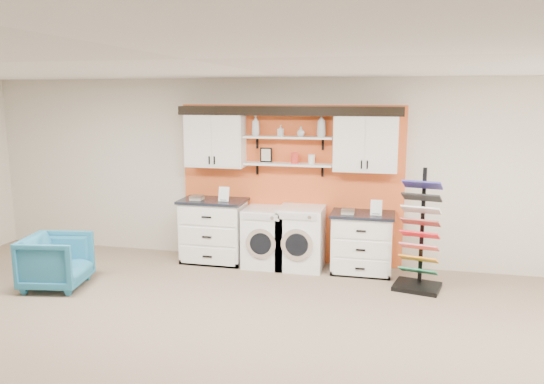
% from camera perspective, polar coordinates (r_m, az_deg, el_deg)
% --- Properties ---
extents(ceiling, '(10.00, 10.00, 0.00)m').
position_cam_1_polar(ceiling, '(4.17, -9.02, 13.94)').
color(ceiling, white).
rests_on(ceiling, wall_back).
extents(wall_back, '(10.00, 0.00, 10.00)m').
position_cam_1_polar(wall_back, '(8.09, 2.03, 2.26)').
color(wall_back, beige).
rests_on(wall_back, floor).
extents(accent_panel, '(3.40, 0.07, 2.40)m').
position_cam_1_polar(accent_panel, '(8.09, 1.97, 0.82)').
color(accent_panel, '#E45B27').
rests_on(accent_panel, wall_back).
extents(upper_cabinet_left, '(0.90, 0.35, 0.84)m').
position_cam_1_polar(upper_cabinet_left, '(8.14, -6.10, 5.66)').
color(upper_cabinet_left, white).
rests_on(upper_cabinet_left, wall_back).
extents(upper_cabinet_right, '(0.90, 0.35, 0.84)m').
position_cam_1_polar(upper_cabinet_right, '(7.69, 10.06, 5.29)').
color(upper_cabinet_right, white).
rests_on(upper_cabinet_right, wall_back).
extents(shelf_lower, '(1.32, 0.28, 0.03)m').
position_cam_1_polar(shelf_lower, '(7.88, 1.75, 3.00)').
color(shelf_lower, white).
rests_on(shelf_lower, wall_back).
extents(shelf_upper, '(1.32, 0.28, 0.03)m').
position_cam_1_polar(shelf_upper, '(7.84, 1.76, 5.90)').
color(shelf_upper, white).
rests_on(shelf_upper, wall_back).
extents(crown_molding, '(3.30, 0.41, 0.13)m').
position_cam_1_polar(crown_molding, '(7.83, 1.80, 8.81)').
color(crown_molding, black).
rests_on(crown_molding, wall_back).
extents(picture_frame, '(0.18, 0.02, 0.22)m').
position_cam_1_polar(picture_frame, '(7.99, -0.65, 4.01)').
color(picture_frame, black).
rests_on(picture_frame, shelf_lower).
extents(canister_red, '(0.11, 0.11, 0.16)m').
position_cam_1_polar(canister_red, '(7.85, 2.47, 3.67)').
color(canister_red, red).
rests_on(canister_red, shelf_lower).
extents(canister_cream, '(0.10, 0.10, 0.14)m').
position_cam_1_polar(canister_cream, '(7.81, 4.27, 3.54)').
color(canister_cream, silver).
rests_on(canister_cream, shelf_lower).
extents(base_cabinet_left, '(1.00, 0.66, 0.98)m').
position_cam_1_polar(base_cabinet_left, '(8.23, -6.27, -4.14)').
color(base_cabinet_left, white).
rests_on(base_cabinet_left, floor).
extents(base_cabinet_right, '(0.90, 0.66, 0.88)m').
position_cam_1_polar(base_cabinet_right, '(7.80, 9.66, -5.39)').
color(base_cabinet_right, white).
rests_on(base_cabinet_right, floor).
extents(washer, '(0.63, 0.71, 0.88)m').
position_cam_1_polar(washer, '(8.00, -0.62, -4.83)').
color(washer, white).
rests_on(washer, floor).
extents(dryer, '(0.66, 0.71, 0.92)m').
position_cam_1_polar(dryer, '(7.89, 3.15, -4.92)').
color(dryer, white).
rests_on(dryer, floor).
extents(sample_rack, '(0.67, 0.60, 1.61)m').
position_cam_1_polar(sample_rack, '(7.29, 15.54, -6.11)').
color(sample_rack, black).
rests_on(sample_rack, floor).
extents(armchair, '(0.90, 0.88, 0.71)m').
position_cam_1_polar(armchair, '(7.68, -22.19, -6.93)').
color(armchair, teal).
rests_on(armchair, floor).
extents(soap_bottle_a, '(0.16, 0.16, 0.31)m').
position_cam_1_polar(soap_bottle_a, '(7.94, -1.77, 7.17)').
color(soap_bottle_a, silver).
rests_on(soap_bottle_a, shelf_upper).
extents(soap_bottle_b, '(0.09, 0.09, 0.16)m').
position_cam_1_polar(soap_bottle_b, '(7.86, 0.93, 6.62)').
color(soap_bottle_b, silver).
rests_on(soap_bottle_b, shelf_upper).
extents(soap_bottle_c, '(0.16, 0.16, 0.14)m').
position_cam_1_polar(soap_bottle_c, '(7.80, 3.11, 6.51)').
color(soap_bottle_c, silver).
rests_on(soap_bottle_c, shelf_upper).
extents(soap_bottle_d, '(0.15, 0.15, 0.33)m').
position_cam_1_polar(soap_bottle_d, '(7.75, 5.33, 7.16)').
color(soap_bottle_d, silver).
rests_on(soap_bottle_d, shelf_upper).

